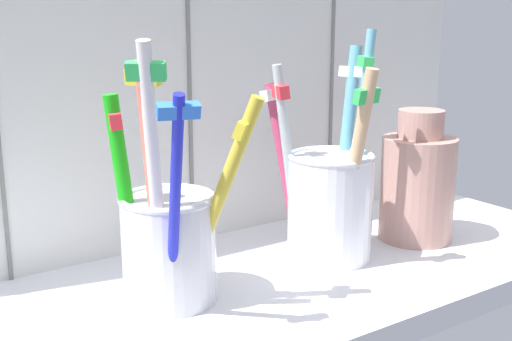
% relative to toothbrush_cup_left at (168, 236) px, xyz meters
% --- Properties ---
extents(counter_slab, '(0.64, 0.22, 0.02)m').
position_rel_toothbrush_cup_left_xyz_m(counter_slab, '(0.08, -0.00, -0.06)').
color(counter_slab, silver).
rests_on(counter_slab, ground).
extents(tile_wall_back, '(0.64, 0.02, 0.45)m').
position_rel_toothbrush_cup_left_xyz_m(tile_wall_back, '(0.08, 0.12, 0.16)').
color(tile_wall_back, silver).
rests_on(tile_wall_back, ground).
extents(toothbrush_cup_left, '(0.09, 0.10, 0.19)m').
position_rel_toothbrush_cup_left_xyz_m(toothbrush_cup_left, '(0.00, 0.00, 0.00)').
color(toothbrush_cup_left, silver).
rests_on(toothbrush_cup_left, counter_slab).
extents(toothbrush_cup_right, '(0.09, 0.10, 0.19)m').
position_rel_toothbrush_cup_left_xyz_m(toothbrush_cup_right, '(0.15, 0.00, 0.00)').
color(toothbrush_cup_right, white).
rests_on(toothbrush_cup_right, counter_slab).
extents(ceramic_vase, '(0.07, 0.07, 0.12)m').
position_rel_toothbrush_cup_left_xyz_m(ceramic_vase, '(0.25, -0.01, 0.00)').
color(ceramic_vase, tan).
rests_on(ceramic_vase, counter_slab).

